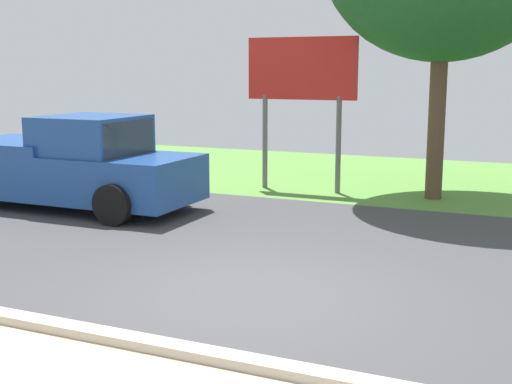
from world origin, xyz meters
TOP-DOWN VIEW (x-y plane):
  - ground_plane at (0.00, 2.95)m, footprint 40.00×22.00m
  - pickup_truck at (-5.49, 3.43)m, footprint 5.20×2.28m
  - roadside_billboard at (-1.98, 7.18)m, footprint 2.60×0.12m

SIDE VIEW (x-z plane):
  - ground_plane at x=0.00m, z-range -0.15..0.05m
  - pickup_truck at x=-5.49m, z-range -0.07..1.81m
  - roadside_billboard at x=-1.98m, z-range 0.80..4.30m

